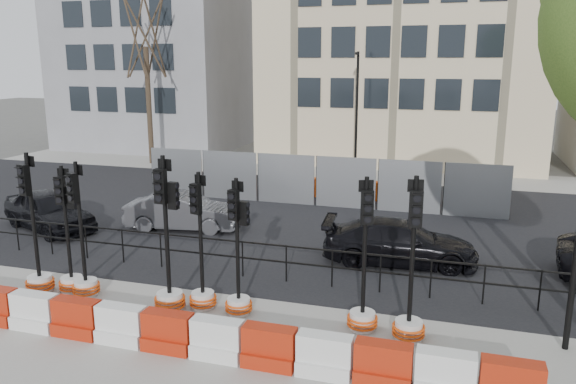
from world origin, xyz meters
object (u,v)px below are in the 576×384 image
(traffic_signal_a, at_px, (38,265))
(car_a, at_px, (49,210))
(car_c, at_px, (400,242))
(traffic_signal_d, at_px, (169,275))
(traffic_signal_h, at_px, (410,308))

(traffic_signal_a, distance_m, car_a, 5.61)
(traffic_signal_a, distance_m, car_c, 9.48)
(traffic_signal_d, height_order, car_c, traffic_signal_d)
(car_c, bearing_deg, car_a, 85.35)
(car_c, bearing_deg, traffic_signal_a, 113.91)
(traffic_signal_a, height_order, traffic_signal_h, traffic_signal_a)
(traffic_signal_h, distance_m, car_a, 13.03)
(traffic_signal_a, xyz_separation_m, traffic_signal_h, (8.93, 0.17, -0.01))
(traffic_signal_d, distance_m, car_c, 6.59)
(traffic_signal_h, bearing_deg, traffic_signal_a, 169.54)
(traffic_signal_d, bearing_deg, traffic_signal_h, 5.91)
(traffic_signal_a, relative_size, traffic_signal_h, 1.02)
(traffic_signal_a, relative_size, car_c, 0.79)
(traffic_signal_d, xyz_separation_m, car_c, (4.68, 4.64, -0.24))
(car_a, bearing_deg, traffic_signal_h, -85.69)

